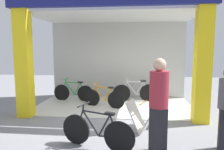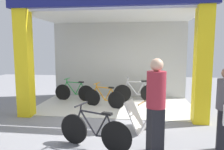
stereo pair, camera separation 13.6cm
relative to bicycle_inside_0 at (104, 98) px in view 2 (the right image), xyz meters
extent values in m
plane|color=gray|center=(0.32, -1.15, -0.32)|extent=(18.47, 18.47, 0.00)
cube|color=beige|center=(0.32, 0.24, -0.31)|extent=(5.23, 2.78, 0.02)
cube|color=#B7B7B2|center=(0.32, 1.63, 1.19)|extent=(5.23, 0.12, 3.02)
cube|color=yellow|center=(-2.10, -1.15, 1.19)|extent=(0.39, 0.36, 3.02)
cube|color=yellow|center=(2.74, -1.15, 1.19)|extent=(0.39, 0.36, 3.02)
cube|color=silver|center=(0.32, 0.24, 2.67)|extent=(5.23, 2.78, 0.06)
cylinder|color=black|center=(0.42, -0.13, -0.03)|extent=(0.56, 0.21, 0.58)
cylinder|color=black|center=(-0.43, 0.13, -0.03)|extent=(0.56, 0.21, 0.58)
cylinder|color=orange|center=(0.22, -0.07, -0.06)|extent=(0.38, 0.15, 0.07)
cylinder|color=orange|center=(0.14, -0.04, 0.13)|extent=(0.25, 0.10, 0.43)
cylinder|color=orange|center=(-0.12, 0.04, 0.14)|extent=(0.35, 0.13, 0.45)
cylinder|color=orange|center=(-0.01, 0.00, 0.35)|extent=(0.54, 0.19, 0.05)
cylinder|color=orange|center=(0.33, -0.10, 0.15)|extent=(0.19, 0.09, 0.39)
cylinder|color=orange|center=(-0.34, 0.11, 0.16)|extent=(0.17, 0.08, 0.40)
cylinder|color=orange|center=(-0.27, 0.08, 0.41)|extent=(0.06, 0.04, 0.12)
cylinder|color=orange|center=(-0.26, 0.08, 0.47)|extent=(0.15, 0.39, 0.03)
cube|color=black|center=(0.25, -0.08, 0.37)|extent=(0.19, 0.14, 0.04)
cylinder|color=black|center=(-0.78, 0.68, -0.02)|extent=(0.60, 0.10, 0.60)
cylinder|color=black|center=(-1.71, 0.78, -0.02)|extent=(0.60, 0.10, 0.60)
cylinder|color=#198C33|center=(-1.00, 0.70, -0.04)|extent=(0.41, 0.08, 0.08)
cylinder|color=#198C33|center=(-1.08, 0.71, 0.15)|extent=(0.27, 0.06, 0.45)
cylinder|color=#198C33|center=(-1.37, 0.74, 0.16)|extent=(0.37, 0.07, 0.47)
cylinder|color=#198C33|center=(-1.26, 0.73, 0.38)|extent=(0.58, 0.09, 0.05)
cylinder|color=#198C33|center=(-0.88, 0.69, 0.18)|extent=(0.20, 0.05, 0.41)
cylinder|color=#198C33|center=(-1.62, 0.77, 0.18)|extent=(0.18, 0.05, 0.42)
cylinder|color=#198C33|center=(-1.53, 0.76, 0.45)|extent=(0.05, 0.04, 0.13)
cylinder|color=#198C33|center=(-1.53, 0.76, 0.51)|extent=(0.07, 0.42, 0.03)
cube|color=black|center=(-0.97, 0.70, 0.40)|extent=(0.19, 0.11, 0.05)
cylinder|color=black|center=(1.52, 0.95, 0.00)|extent=(0.64, 0.17, 0.65)
cylinder|color=black|center=(0.54, 0.76, 0.00)|extent=(0.64, 0.17, 0.65)
cylinder|color=silver|center=(1.29, 0.91, -0.02)|extent=(0.43, 0.12, 0.08)
cylinder|color=silver|center=(1.21, 0.89, 0.19)|extent=(0.28, 0.09, 0.48)
cylinder|color=silver|center=(0.90, 0.83, 0.19)|extent=(0.40, 0.11, 0.51)
cylinder|color=silver|center=(1.02, 0.85, 0.43)|extent=(0.62, 0.15, 0.05)
cylinder|color=silver|center=(1.42, 0.93, 0.21)|extent=(0.22, 0.07, 0.43)
cylinder|color=silver|center=(0.64, 0.78, 0.22)|extent=(0.20, 0.07, 0.45)
cylinder|color=silver|center=(0.73, 0.80, 0.50)|extent=(0.06, 0.05, 0.13)
cylinder|color=silver|center=(0.74, 0.80, 0.57)|extent=(0.12, 0.45, 0.03)
cube|color=black|center=(1.33, 0.91, 0.45)|extent=(0.21, 0.13, 0.05)
cylinder|color=black|center=(0.73, -3.06, -0.01)|extent=(0.60, 0.24, 0.62)
cylinder|color=black|center=(-0.18, -2.76, -0.01)|extent=(0.60, 0.24, 0.62)
cylinder|color=black|center=(0.52, -2.99, -0.04)|extent=(0.41, 0.17, 0.08)
cylinder|color=black|center=(0.44, -2.96, 0.17)|extent=(0.27, 0.12, 0.46)
cylinder|color=black|center=(0.16, -2.87, 0.17)|extent=(0.37, 0.15, 0.48)
cylinder|color=black|center=(0.27, -2.91, 0.40)|extent=(0.57, 0.22, 0.05)
cylinder|color=black|center=(0.63, -3.03, 0.19)|extent=(0.20, 0.10, 0.42)
cylinder|color=black|center=(-0.08, -2.79, 0.20)|extent=(0.19, 0.09, 0.43)
cylinder|color=black|center=(0.00, -2.81, 0.47)|extent=(0.06, 0.05, 0.13)
cylinder|color=black|center=(0.01, -2.82, 0.53)|extent=(0.17, 0.42, 0.03)
cube|color=black|center=(0.55, -3.00, 0.42)|extent=(0.21, 0.15, 0.05)
cube|color=silver|center=(1.05, -1.91, 0.03)|extent=(0.52, 0.57, 0.72)
cube|color=silver|center=(1.38, -2.04, 0.03)|extent=(0.52, 0.57, 0.72)
cylinder|color=olive|center=(1.22, -1.97, 0.38)|extent=(0.20, 0.44, 0.03)
cube|color=black|center=(2.72, -2.79, 0.10)|extent=(0.32, 0.36, 0.84)
cube|color=black|center=(1.45, -2.95, 0.12)|extent=(0.32, 0.37, 0.87)
cylinder|color=maroon|center=(1.45, -2.95, 0.89)|extent=(0.44, 0.44, 0.67)
sphere|color=#D8AD8C|center=(1.45, -2.95, 1.34)|extent=(0.23, 0.23, 0.23)
camera|label=1|loc=(0.99, -6.82, 1.63)|focal=34.03mm
camera|label=2|loc=(1.13, -6.80, 1.63)|focal=34.03mm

